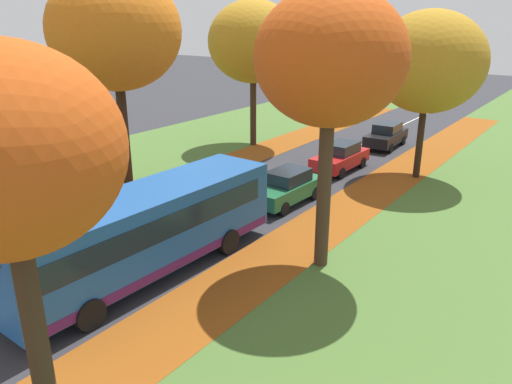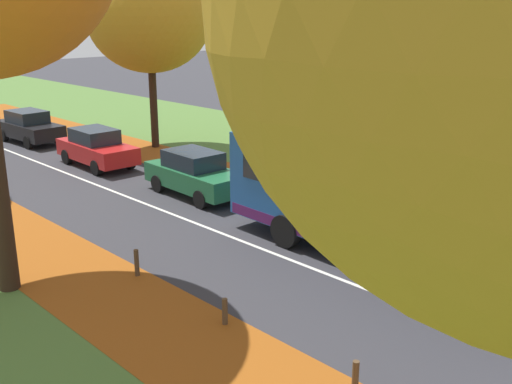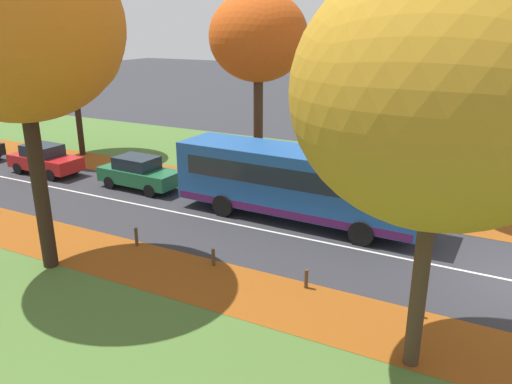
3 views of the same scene
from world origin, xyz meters
TOP-DOWN VIEW (x-y plane):
  - leaf_litter_left at (-4.60, 14.00)m, footprint 2.80×60.00m
  - grass_verge_right at (9.20, 20.00)m, footprint 12.00×90.00m
  - leaf_litter_right at (4.60, 14.00)m, footprint 2.80×60.00m
  - road_centre_line at (0.00, 20.00)m, footprint 0.12×80.00m
  - tree_right_mid at (5.53, 24.75)m, footprint 5.80×5.80m
  - bollard_third at (-3.51, 5.97)m, footprint 0.12×0.12m
  - bollard_fourth at (-3.55, 9.35)m, footprint 0.12×0.12m
  - bollard_fifth at (-3.51, 12.73)m, footprint 0.12×0.12m
  - bus at (1.70, 8.53)m, footprint 2.88×10.47m
  - car_green_lead at (1.90, 17.09)m, footprint 1.90×4.26m
  - car_red_following at (1.54, 23.36)m, footprint 1.86×4.24m
  - car_black_third_in_line at (1.59, 30.03)m, footprint 1.93×4.27m

SIDE VIEW (x-z plane):
  - road_centre_line at x=0.00m, z-range 0.00..0.01m
  - grass_verge_right at x=9.20m, z-range 0.00..0.01m
  - leaf_litter_left at x=-4.60m, z-range 0.01..0.01m
  - leaf_litter_right at x=4.60m, z-range 0.01..0.01m
  - bollard_fourth at x=-3.55m, z-range 0.00..0.60m
  - bollard_third at x=-3.51m, z-range 0.00..0.63m
  - bollard_fifth at x=-3.51m, z-range 0.00..0.71m
  - car_green_lead at x=1.90m, z-range 0.00..1.62m
  - car_red_following at x=1.54m, z-range 0.00..1.62m
  - car_black_third_in_line at x=1.59m, z-range 0.00..1.62m
  - bus at x=1.70m, z-range 0.21..3.19m
  - tree_right_mid at x=5.53m, z-range 1.78..10.59m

